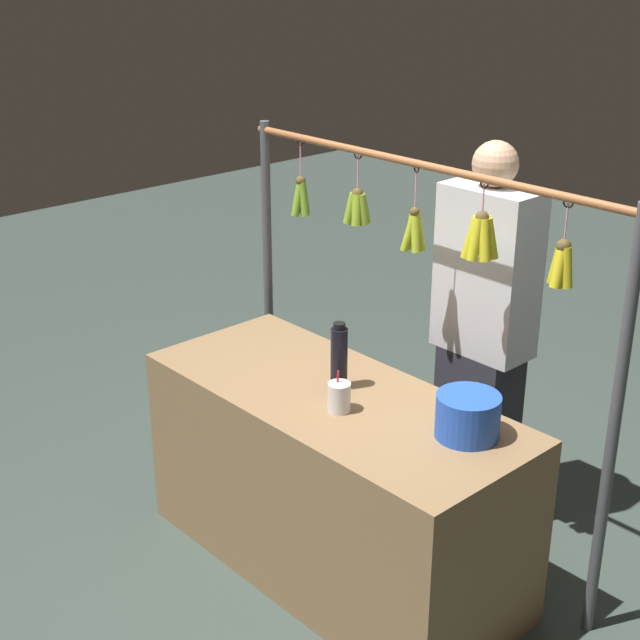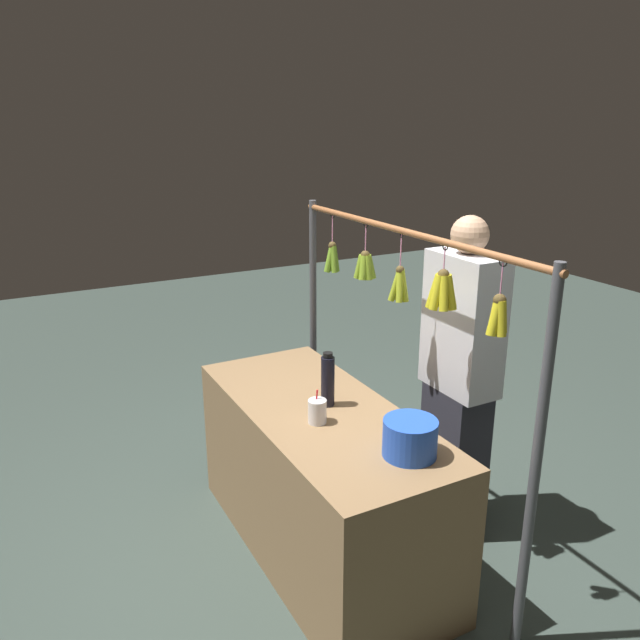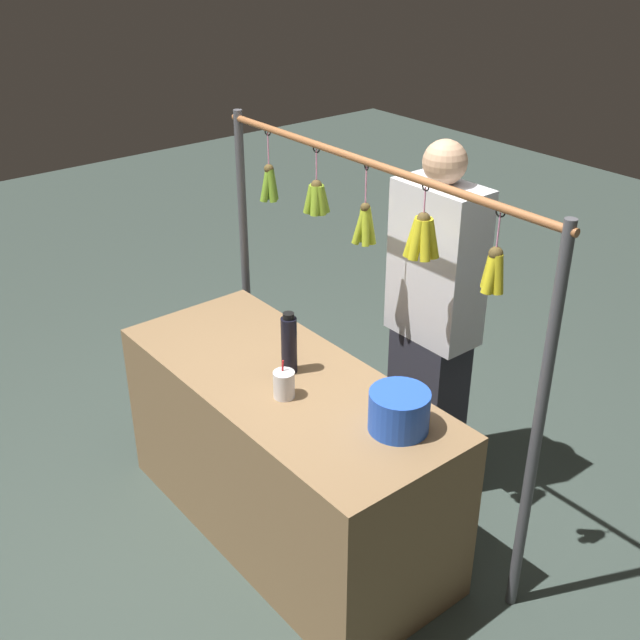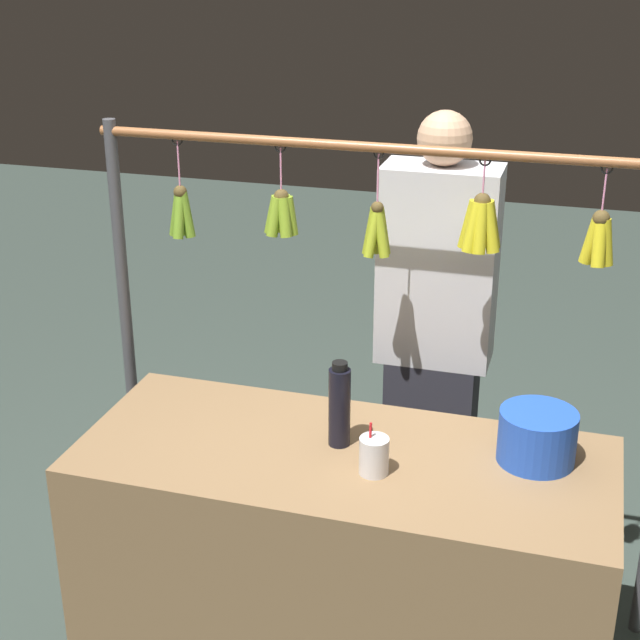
{
  "view_description": "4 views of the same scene",
  "coord_description": "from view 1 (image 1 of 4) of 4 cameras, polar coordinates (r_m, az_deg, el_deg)",
  "views": [
    {
      "loc": [
        -2.36,
        2.24,
        2.47
      ],
      "look_at": [
        0.08,
        0.0,
        1.1
      ],
      "focal_mm": 52.01,
      "sensor_mm": 36.0,
      "label": 1
    },
    {
      "loc": [
        -2.49,
        1.33,
        2.19
      ],
      "look_at": [
        0.01,
        0.0,
        1.27
      ],
      "focal_mm": 35.53,
      "sensor_mm": 36.0,
      "label": 2
    },
    {
      "loc": [
        -2.28,
        1.65,
        2.58
      ],
      "look_at": [
        -0.24,
        0.0,
        1.19
      ],
      "focal_mm": 44.2,
      "sensor_mm": 36.0,
      "label": 3
    },
    {
      "loc": [
        -0.64,
        2.42,
        2.29
      ],
      "look_at": [
        0.08,
        0.0,
        1.24
      ],
      "focal_mm": 53.14,
      "sensor_mm": 36.0,
      "label": 4
    }
  ],
  "objects": [
    {
      "name": "drink_cup",
      "position": [
        3.5,
        1.19,
        -4.76
      ],
      "size": [
        0.09,
        0.09,
        0.16
      ],
      "color": "silver",
      "rests_on": "market_counter"
    },
    {
      "name": "water_bottle",
      "position": [
        3.65,
        1.18,
        -2.3
      ],
      "size": [
        0.07,
        0.07,
        0.28
      ],
      "color": "black",
      "rests_on": "market_counter"
    },
    {
      "name": "vendor_person",
      "position": [
        4.05,
        9.95,
        -1.39
      ],
      "size": [
        0.41,
        0.22,
        1.73
      ],
      "color": "#2D2D38",
      "rests_on": "ground"
    },
    {
      "name": "display_rack",
      "position": [
        3.79,
        6.1,
        2.68
      ],
      "size": [
        1.97,
        0.14,
        1.69
      ],
      "color": "#4C4C51",
      "rests_on": "ground"
    },
    {
      "name": "ground_plane",
      "position": [
        4.09,
        0.81,
        -14.73
      ],
      "size": [
        12.0,
        12.0,
        0.0
      ],
      "primitive_type": "plane",
      "color": "#3A4740"
    },
    {
      "name": "blue_bucket",
      "position": [
        3.36,
        9.07,
        -5.85
      ],
      "size": [
        0.23,
        0.23,
        0.16
      ],
      "primitive_type": "cylinder",
      "color": "blue",
      "rests_on": "market_counter"
    },
    {
      "name": "market_counter",
      "position": [
        3.86,
        0.85,
        -9.93
      ],
      "size": [
        1.64,
        0.69,
        0.81
      ],
      "primitive_type": "cube",
      "color": "olive",
      "rests_on": "ground"
    }
  ]
}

